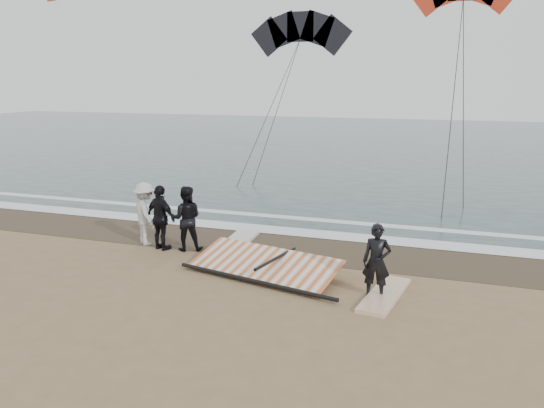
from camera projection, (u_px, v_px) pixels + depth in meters
The scene contains 11 objects.
ground at pixel (241, 307), 11.45m from camera, with size 120.00×120.00×0.00m, color #8C704C.
sea at pixel (396, 142), 41.91m from camera, with size 120.00×54.00×0.02m, color #233838.
wet_sand at pixel (298, 246), 15.60m from camera, with size 120.00×2.80×0.01m, color #4C3D2B.
foam_near at pixel (310, 233), 16.89m from camera, with size 120.00×0.90×0.01m, color white.
foam_far at pixel (322, 220), 18.46m from camera, with size 120.00×0.45×0.01m, color white.
man_main at pixel (377, 262), 11.75m from camera, with size 0.62×0.41×1.71m, color black.
board_white at pixel (385, 295), 11.98m from camera, with size 0.64×2.30×0.09m, color silver.
board_cream at pixel (236, 243), 15.78m from camera, with size 0.70×2.64×0.11m, color beige.
trio_cluster at pixel (162, 216), 15.34m from camera, with size 2.64×1.35×1.89m.
sail_rig at pixel (264, 265), 13.48m from camera, with size 4.32×2.51×0.50m.
kite_dark at pixel (300, 36), 36.36m from camera, with size 8.16×7.43×16.50m.
Camera 1 is at (4.02, -9.88, 4.77)m, focal length 35.00 mm.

